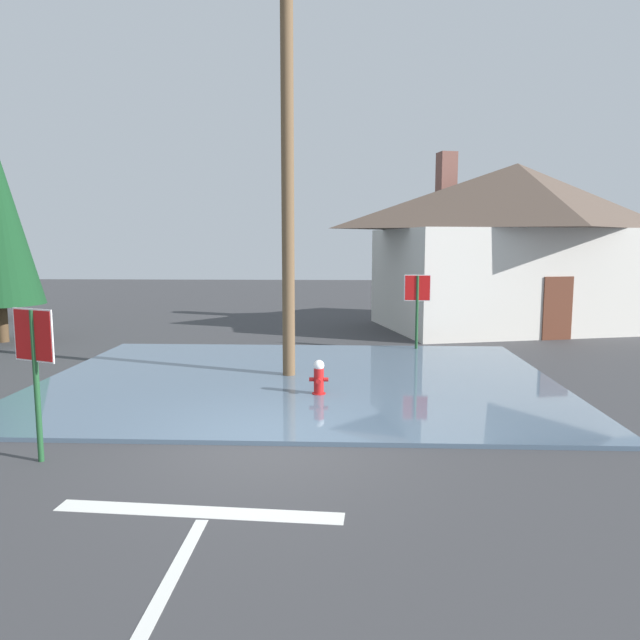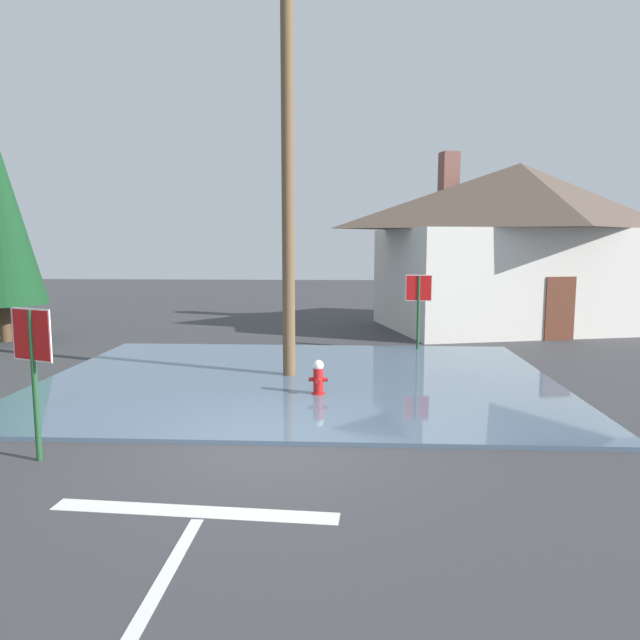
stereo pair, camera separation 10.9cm
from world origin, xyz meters
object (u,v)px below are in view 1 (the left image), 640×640
utility_pole (288,162)px  stop_sign_far (417,297)px  fire_hydrant (319,379)px  house (514,244)px  stop_sign_near (35,354)px

utility_pole → stop_sign_far: bearing=46.8°
utility_pole → stop_sign_far: size_ratio=4.25×
fire_hydrant → stop_sign_far: 5.88m
house → utility_pole: bearing=-130.9°
stop_sign_far → house: house is taller
house → fire_hydrant: bearing=-122.9°
stop_sign_far → house: (3.99, 4.90, 1.48)m
utility_pole → house: (7.28, 8.41, -1.76)m
fire_hydrant → utility_pole: bearing=114.2°
stop_sign_near → house: 17.19m
stop_sign_near → stop_sign_far: 10.81m
stop_sign_near → utility_pole: size_ratio=0.23×
stop_sign_far → house: 6.49m
stop_sign_near → stop_sign_far: stop_sign_far is taller
fire_hydrant → stop_sign_far: size_ratio=0.35×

